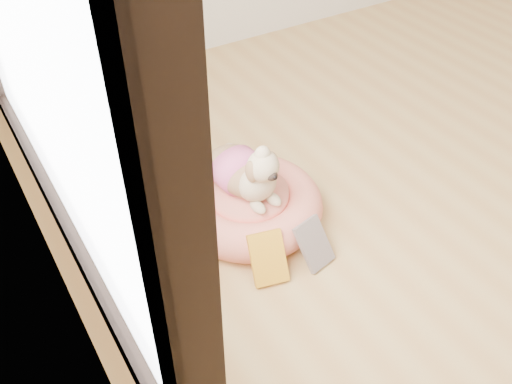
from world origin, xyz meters
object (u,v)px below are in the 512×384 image
pet_bed (249,205)px  book_white (314,244)px  dog (245,163)px  book_yellow (268,258)px

pet_bed → book_white: size_ratio=3.17×
dog → book_yellow: dog is taller
book_white → dog: bearing=94.6°
pet_bed → dog: (-0.01, 0.00, 0.21)m
book_yellow → pet_bed: bearing=85.5°
book_yellow → book_white: 0.18m
pet_bed → dog: size_ratio=1.59×
book_yellow → dog: bearing=88.0°
pet_bed → book_yellow: size_ratio=3.07×
dog → book_yellow: size_ratio=1.93×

